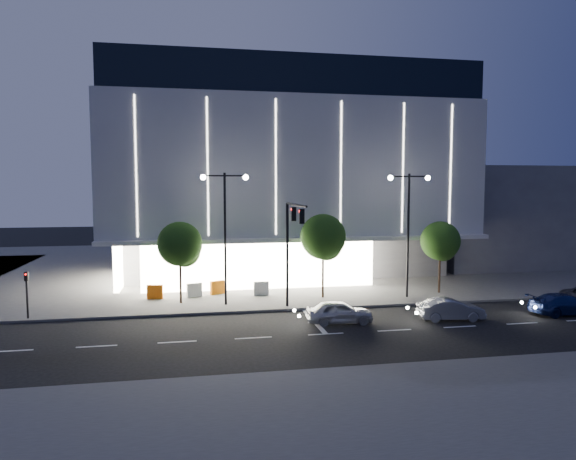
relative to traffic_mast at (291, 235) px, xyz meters
The scene contains 19 objects.
ground 6.12m from the traffic_mast, 106.66° to the right, with size 160.00×160.00×0.00m, color black.
sidewalk_museum 21.62m from the traffic_mast, 79.04° to the left, with size 70.00×40.00×0.15m, color #474747.
sidewalk_near 16.61m from the traffic_mast, 75.38° to the right, with size 70.00×10.00×0.15m, color #474747.
museum 19.54m from the traffic_mast, 84.04° to the left, with size 30.00×25.80×18.00m.
annex_building 32.43m from the traffic_mast, 39.57° to the left, with size 16.00×20.00×10.00m, color #4C4C51.
traffic_mast is the anchor object (origin of this frame).
street_lamp_west 4.89m from the traffic_mast, 146.35° to the left, with size 3.16×0.36×9.00m.
street_lamp_east 9.43m from the traffic_mast, 16.48° to the left, with size 3.16×0.36×9.00m.
ped_signal_far 16.35m from the traffic_mast, behind, with size 0.22×0.24×3.00m.
tree_left 7.95m from the traffic_mast, 152.16° to the left, with size 3.02×3.02×5.72m.
tree_mid 4.82m from the traffic_mast, 50.58° to the left, with size 3.25×3.25×6.15m.
tree_right 12.63m from the traffic_mast, 17.02° to the left, with size 2.91×2.91×5.51m.
car_lead 5.70m from the traffic_mast, 50.19° to the right, with size 1.60×3.97×1.35m, color #A7AAAF.
car_second 10.73m from the traffic_mast, 19.84° to the right, with size 1.38×3.96×1.30m, color #9DA0A4.
car_third 17.85m from the traffic_mast, 11.18° to the right, with size 1.86×4.57×1.33m, color navy.
barrier_a 11.18m from the traffic_mast, 149.13° to the left, with size 1.10×0.25×1.00m, color orange.
barrier_b 9.24m from the traffic_mast, 138.33° to the left, with size 1.10×0.25×1.00m, color silver.
barrier_c 8.69m from the traffic_mast, 125.92° to the left, with size 1.10×0.25×1.00m, color orange.
barrier_d 6.87m from the traffic_mast, 103.79° to the left, with size 1.10×0.25×1.00m, color #BBBBBB.
Camera 1 is at (-5.06, -28.26, 8.11)m, focal length 32.00 mm.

